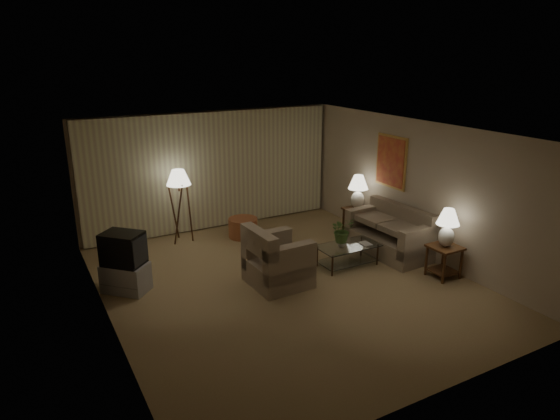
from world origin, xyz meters
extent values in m
plane|color=olive|center=(0.00, 0.00, 0.00)|extent=(7.00, 7.00, 0.00)
cube|color=#C0AD94|center=(0.00, 3.50, 1.35)|extent=(6.00, 0.04, 2.70)
cube|color=#C0AD94|center=(-3.00, 0.00, 1.35)|extent=(0.04, 7.00, 2.70)
cube|color=#C0AD94|center=(3.00, 0.00, 1.35)|extent=(0.04, 7.00, 2.70)
cube|color=white|center=(0.00, 0.00, 2.70)|extent=(6.00, 7.00, 0.04)
cube|color=beige|center=(0.00, 3.42, 1.35)|extent=(5.85, 0.12, 2.65)
cube|color=gold|center=(2.98, 0.80, 1.75)|extent=(0.03, 0.90, 1.10)
cube|color=#B12025|center=(2.95, 0.80, 1.75)|extent=(0.02, 0.80, 1.00)
cube|color=gray|center=(2.50, 0.20, 0.20)|extent=(1.83, 1.05, 0.41)
cube|color=gray|center=(-0.13, 0.05, 0.22)|extent=(1.07, 1.02, 0.44)
cube|color=#3B1F10|center=(2.65, -1.15, 0.58)|extent=(0.52, 0.52, 0.04)
cube|color=#3B1F10|center=(2.65, -1.15, 0.12)|extent=(0.44, 0.44, 0.02)
cylinder|color=#3B1F10|center=(2.44, -1.36, 0.28)|extent=(0.05, 0.05, 0.56)
cylinder|color=#3B1F10|center=(2.44, -0.94, 0.28)|extent=(0.05, 0.05, 0.56)
cylinder|color=#3B1F10|center=(2.86, -1.36, 0.28)|extent=(0.05, 0.05, 0.56)
cylinder|color=#3B1F10|center=(2.86, -0.94, 0.28)|extent=(0.05, 0.05, 0.56)
cube|color=#3B1F10|center=(2.65, 1.45, 0.58)|extent=(0.56, 0.47, 0.04)
cube|color=#3B1F10|center=(2.65, 1.45, 0.12)|extent=(0.47, 0.40, 0.02)
cylinder|color=#3B1F10|center=(2.42, 1.27, 0.28)|extent=(0.05, 0.05, 0.56)
cylinder|color=#3B1F10|center=(2.42, 1.63, 0.28)|extent=(0.05, 0.05, 0.56)
cylinder|color=#3B1F10|center=(2.88, 1.27, 0.28)|extent=(0.05, 0.05, 0.56)
cylinder|color=#3B1F10|center=(2.88, 1.63, 0.28)|extent=(0.05, 0.05, 0.56)
ellipsoid|color=white|center=(2.65, -1.15, 0.78)|extent=(0.29, 0.29, 0.36)
cylinder|color=white|center=(2.65, -1.15, 1.00)|extent=(0.03, 0.03, 0.08)
cone|color=white|center=(2.65, -1.15, 1.16)|extent=(0.41, 0.41, 0.29)
ellipsoid|color=white|center=(2.65, 1.45, 0.79)|extent=(0.31, 0.31, 0.38)
cylinder|color=white|center=(2.65, 1.45, 1.03)|extent=(0.03, 0.03, 0.09)
cone|color=white|center=(2.65, 1.45, 1.20)|extent=(0.44, 0.44, 0.31)
cube|color=silver|center=(1.42, 0.10, 0.41)|extent=(1.19, 0.65, 0.02)
cube|color=silver|center=(1.42, 0.10, 0.10)|extent=(1.11, 0.56, 0.01)
cylinder|color=#3F2A19|center=(0.89, -0.16, 0.20)|extent=(0.04, 0.04, 0.40)
cylinder|color=#3F2A19|center=(0.89, 0.35, 0.20)|extent=(0.04, 0.04, 0.40)
cylinder|color=#3F2A19|center=(1.94, -0.16, 0.20)|extent=(0.04, 0.04, 0.40)
cylinder|color=#3F2A19|center=(1.94, 0.35, 0.20)|extent=(0.04, 0.04, 0.40)
cube|color=#979799|center=(-2.55, 1.07, 0.25)|extent=(1.22, 1.22, 0.50)
cube|color=black|center=(-2.55, 1.07, 0.78)|extent=(1.13, 1.13, 0.56)
cylinder|color=#3B1F10|center=(-0.96, 2.89, 1.24)|extent=(0.04, 0.04, 0.23)
cone|color=white|center=(-0.96, 2.89, 1.43)|extent=(0.52, 0.52, 0.32)
cylinder|color=#A96239|center=(0.32, 2.49, 0.21)|extent=(0.81, 0.81, 0.43)
imported|color=silver|center=(1.27, 0.10, 0.50)|extent=(0.18, 0.18, 0.17)
imported|color=#4B7333|center=(1.27, 0.10, 0.82)|extent=(0.47, 0.42, 0.49)
imported|color=olive|center=(1.67, 0.00, 0.42)|extent=(0.20, 0.26, 0.02)
camera|label=1|loc=(-3.98, -7.03, 3.96)|focal=32.00mm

